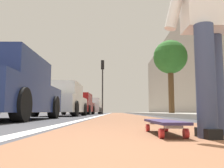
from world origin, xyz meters
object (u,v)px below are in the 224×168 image
object	(u,v)px
skater_person	(209,16)
traffic_light	(103,77)
skateboard	(164,123)
parked_car_near	(4,89)
parked_car_far	(79,104)
street_tree_mid	(170,58)
parked_car_end	(91,107)
parked_car_mid	(62,100)

from	to	relation	value
skater_person	traffic_light	distance (m)	19.98
skateboard	parked_car_near	bearing A→B (deg)	39.80
parked_car_far	traffic_light	bearing A→B (deg)	-19.88
traffic_light	street_tree_mid	size ratio (longest dim) A/B	1.15
parked_car_near	street_tree_mid	distance (m)	9.97
skater_person	parked_car_end	world-z (taller)	skater_person
parked_car_near	traffic_light	bearing A→B (deg)	-5.06
parked_car_mid	street_tree_mid	size ratio (longest dim) A/B	1.00
parked_car_far	traffic_light	world-z (taller)	traffic_light
skateboard	skater_person	distance (m)	0.92
parked_car_near	parked_car_end	world-z (taller)	parked_car_near
parked_car_mid	parked_car_far	bearing A→B (deg)	1.53
skater_person	parked_car_far	world-z (taller)	skater_person
parked_car_mid	parked_car_end	size ratio (longest dim) A/B	0.97
parked_car_mid	parked_car_end	distance (m)	12.35
parked_car_near	street_tree_mid	world-z (taller)	street_tree_mid
skater_person	street_tree_mid	bearing A→B (deg)	-11.26
parked_car_near	traffic_light	size ratio (longest dim) A/B	0.87
parked_car_near	parked_car_end	distance (m)	17.89
parked_car_near	parked_car_far	xyz separation A→B (m)	(12.04, 0.02, 0.02)
parked_car_mid	traffic_light	bearing A→B (deg)	-6.87
skater_person	street_tree_mid	distance (m)	12.02
parked_car_mid	skateboard	bearing A→B (deg)	-162.73
parked_car_end	traffic_light	size ratio (longest dim) A/B	0.90
street_tree_mid	parked_car_near	bearing A→B (deg)	144.33
skater_person	traffic_light	world-z (taller)	traffic_light
parked_car_far	traffic_light	distance (m)	4.94
parked_car_near	traffic_light	world-z (taller)	traffic_light
parked_car_near	skater_person	bearing A→B (deg)	-138.25
parked_car_far	street_tree_mid	world-z (taller)	street_tree_mid
skateboard	street_tree_mid	xyz separation A→B (m)	(11.44, -2.65, 3.07)
parked_car_near	parked_car_mid	bearing A→B (deg)	-1.58
parked_car_near	skateboard	bearing A→B (deg)	-140.20
skater_person	parked_car_mid	distance (m)	9.80
skater_person	parked_car_near	distance (m)	5.01
parked_car_near	parked_car_end	bearing A→B (deg)	-0.69
skater_person	parked_car_end	size ratio (longest dim) A/B	0.38
skater_person	parked_car_far	distance (m)	16.13
parked_car_far	skater_person	bearing A→B (deg)	-168.00
parked_car_end	street_tree_mid	world-z (taller)	street_tree_mid
skater_person	parked_car_mid	xyz separation A→B (m)	(9.26, 3.18, -0.23)
parked_car_mid	parked_car_end	xyz separation A→B (m)	(12.35, -0.06, -0.01)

